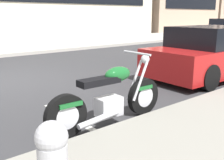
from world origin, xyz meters
TOP-DOWN VIEW (x-y plane):
  - ground_plane at (0.00, 0.00)m, footprint 260.00×260.00m
  - sidewalk_far_curb at (12.00, 6.69)m, footprint 120.00×5.00m
  - parking_stall_stripe at (0.00, -3.59)m, footprint 0.12×2.20m
  - parked_motorcycle at (0.35, -4.01)m, footprint 2.17×0.62m
  - parked_car_second_in_row at (4.76, -3.20)m, footprint 4.25×1.95m

SIDE VIEW (x-z plane):
  - ground_plane at x=0.00m, z-range 0.00..0.00m
  - parking_stall_stripe at x=0.00m, z-range 0.00..0.01m
  - sidewalk_far_curb at x=12.00m, z-range 0.00..0.14m
  - parked_motorcycle at x=0.35m, z-range -0.13..0.99m
  - parked_car_second_in_row at x=4.76m, z-range -0.03..1.37m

